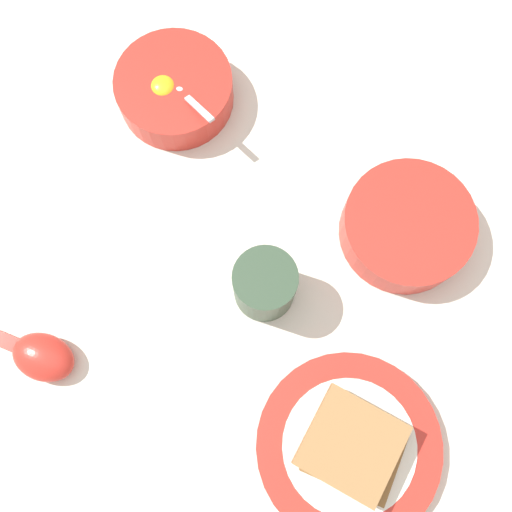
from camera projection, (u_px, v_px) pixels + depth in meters
name	position (u px, v px, depth m)	size (l,w,h in m)	color
ground_plane	(280.00, 305.00, 0.65)	(3.00, 3.00, 0.00)	silver
egg_bowl	(175.00, 89.00, 0.69)	(0.13, 0.13, 0.07)	red
toast_plate	(348.00, 446.00, 0.61)	(0.19, 0.19, 0.02)	red
toast_sandwich	(354.00, 446.00, 0.58)	(0.11, 0.11, 0.03)	brown
soup_spoon	(35.00, 354.00, 0.62)	(0.15, 0.06, 0.03)	red
congee_bowl	(407.00, 226.00, 0.65)	(0.14, 0.14, 0.05)	red
drinking_cup	(265.00, 285.00, 0.61)	(0.07, 0.07, 0.08)	#334733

